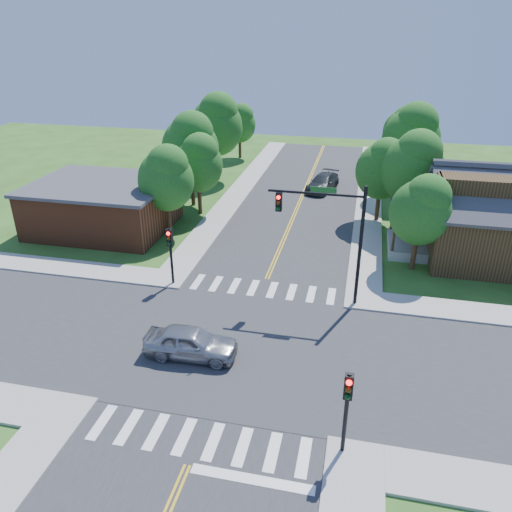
% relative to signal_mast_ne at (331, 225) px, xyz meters
% --- Properties ---
extents(ground, '(100.00, 100.00, 0.00)m').
position_rel_signal_mast_ne_xyz_m(ground, '(-3.91, -5.59, -4.85)').
color(ground, '#2C5119').
rests_on(ground, ground).
extents(road_ns, '(10.00, 90.00, 0.04)m').
position_rel_signal_mast_ne_xyz_m(road_ns, '(-3.91, -5.59, -4.83)').
color(road_ns, '#2D2D30').
rests_on(road_ns, ground).
extents(road_ew, '(90.00, 10.00, 0.04)m').
position_rel_signal_mast_ne_xyz_m(road_ew, '(-3.91, -5.59, -4.83)').
color(road_ew, '#2D2D30').
rests_on(road_ew, ground).
extents(intersection_patch, '(10.20, 10.20, 0.06)m').
position_rel_signal_mast_ne_xyz_m(intersection_patch, '(-3.91, -5.59, -4.85)').
color(intersection_patch, '#2D2D30').
rests_on(intersection_patch, ground).
extents(sidewalk_ne, '(40.00, 40.00, 0.14)m').
position_rel_signal_mast_ne_xyz_m(sidewalk_ne, '(11.90, 10.23, -4.78)').
color(sidewalk_ne, '#9E9B93').
rests_on(sidewalk_ne, ground).
extents(sidewalk_nw, '(40.00, 40.00, 0.14)m').
position_rel_signal_mast_ne_xyz_m(sidewalk_nw, '(-19.73, 10.23, -4.78)').
color(sidewalk_nw, '#9E9B93').
rests_on(sidewalk_nw, ground).
extents(crosswalk_north, '(8.85, 2.00, 0.01)m').
position_rel_signal_mast_ne_xyz_m(crosswalk_north, '(-3.91, 0.61, -4.80)').
color(crosswalk_north, white).
rests_on(crosswalk_north, ground).
extents(crosswalk_south, '(8.85, 2.00, 0.01)m').
position_rel_signal_mast_ne_xyz_m(crosswalk_south, '(-3.91, -11.79, -4.80)').
color(crosswalk_south, white).
rests_on(crosswalk_south, ground).
extents(centerline, '(0.30, 90.00, 0.01)m').
position_rel_signal_mast_ne_xyz_m(centerline, '(-3.91, -5.59, -4.80)').
color(centerline, gold).
rests_on(centerline, ground).
extents(stop_bar, '(4.60, 0.45, 0.09)m').
position_rel_signal_mast_ne_xyz_m(stop_bar, '(-1.41, -13.19, -4.85)').
color(stop_bar, white).
rests_on(stop_bar, ground).
extents(signal_mast_ne, '(5.30, 0.42, 7.20)m').
position_rel_signal_mast_ne_xyz_m(signal_mast_ne, '(0.00, 0.00, 0.00)').
color(signal_mast_ne, black).
rests_on(signal_mast_ne, ground).
extents(signal_pole_se, '(0.34, 0.42, 3.80)m').
position_rel_signal_mast_ne_xyz_m(signal_pole_se, '(1.69, -11.21, -2.19)').
color(signal_pole_se, black).
rests_on(signal_pole_se, ground).
extents(signal_pole_nw, '(0.34, 0.42, 3.80)m').
position_rel_signal_mast_ne_xyz_m(signal_pole_nw, '(-9.51, -0.01, -2.19)').
color(signal_pole_nw, black).
rests_on(signal_pole_nw, ground).
extents(house_ne, '(13.05, 8.80, 7.11)m').
position_rel_signal_mast_ne_xyz_m(house_ne, '(11.19, 8.65, -1.52)').
color(house_ne, black).
rests_on(house_ne, ground).
extents(building_nw, '(10.40, 8.40, 3.73)m').
position_rel_signal_mast_ne_xyz_m(building_nw, '(-18.11, 7.61, -2.97)').
color(building_nw, brown).
rests_on(building_nw, ground).
extents(tree_e_a, '(3.86, 3.67, 6.57)m').
position_rel_signal_mast_ne_xyz_m(tree_e_a, '(5.29, 5.44, -0.55)').
color(tree_e_a, '#382314').
rests_on(tree_e_a, ground).
extents(tree_e_b, '(4.66, 4.43, 7.92)m').
position_rel_signal_mast_ne_xyz_m(tree_e_b, '(5.08, 12.38, 0.34)').
color(tree_e_b, '#382314').
rests_on(tree_e_b, ground).
extents(tree_e_c, '(5.10, 4.84, 8.66)m').
position_rel_signal_mast_ne_xyz_m(tree_e_c, '(5.37, 20.58, 0.83)').
color(tree_e_c, '#382314').
rests_on(tree_e_c, ground).
extents(tree_e_d, '(4.07, 3.86, 6.91)m').
position_rel_signal_mast_ne_xyz_m(tree_e_d, '(5.16, 29.62, -0.32)').
color(tree_e_d, '#382314').
rests_on(tree_e_d, ground).
extents(tree_w_a, '(4.15, 3.94, 7.05)m').
position_rel_signal_mast_ne_xyz_m(tree_w_a, '(-12.56, 7.44, -0.23)').
color(tree_w_a, '#382314').
rests_on(tree_w_a, ground).
extents(tree_w_b, '(4.86, 4.62, 8.27)m').
position_rel_signal_mast_ne_xyz_m(tree_w_b, '(-12.99, 14.19, 0.57)').
color(tree_w_b, '#382314').
rests_on(tree_w_b, ground).
extents(tree_w_c, '(5.15, 4.89, 8.75)m').
position_rel_signal_mast_ne_xyz_m(tree_w_c, '(-13.05, 22.16, 0.88)').
color(tree_w_c, '#382314').
rests_on(tree_w_c, ground).
extents(tree_w_d, '(3.74, 3.55, 6.35)m').
position_rel_signal_mast_ne_xyz_m(tree_w_d, '(-13.00, 31.16, -0.69)').
color(tree_w_d, '#382314').
rests_on(tree_w_d, ground).
extents(tree_house, '(4.06, 3.86, 6.91)m').
position_rel_signal_mast_ne_xyz_m(tree_house, '(2.93, 13.69, -0.33)').
color(tree_house, '#382314').
rests_on(tree_house, ground).
extents(tree_bldg, '(4.06, 3.86, 6.91)m').
position_rel_signal_mast_ne_xyz_m(tree_bldg, '(-11.73, 12.29, -0.33)').
color(tree_bldg, '#382314').
rests_on(tree_bldg, ground).
extents(car_silver, '(2.14, 4.72, 1.57)m').
position_rel_signal_mast_ne_xyz_m(car_silver, '(-5.97, -6.70, -4.07)').
color(car_silver, '#A7A8AE').
rests_on(car_silver, ground).
extents(car_dgrey, '(4.51, 6.11, 1.49)m').
position_rel_signal_mast_ne_xyz_m(car_dgrey, '(-2.27, 20.86, -4.11)').
color(car_dgrey, '#303335').
rests_on(car_dgrey, ground).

